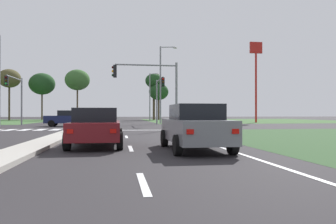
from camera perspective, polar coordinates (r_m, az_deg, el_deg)
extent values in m
plane|color=#282628|center=(32.21, -14.11, -2.53)|extent=(200.00, 200.00, 0.00)
cube|color=#385B2D|center=(60.84, 12.99, -1.46)|extent=(35.00, 35.00, 0.01)
cube|color=#ADA89E|center=(13.44, -21.85, -5.37)|extent=(1.20, 22.00, 0.14)
cube|color=#ADA89E|center=(57.13, -11.73, -1.48)|extent=(1.20, 36.00, 0.14)
cube|color=silver|center=(6.10, -4.35, -12.23)|extent=(0.14, 2.00, 0.01)
cube|color=silver|center=(12.02, -6.52, -6.31)|extent=(0.14, 2.00, 0.01)
cube|color=silver|center=(18.00, -7.24, -4.30)|extent=(0.14, 2.00, 0.01)
cube|color=silver|center=(14.60, 6.48, -5.24)|extent=(0.14, 24.00, 0.01)
cube|color=silver|center=(25.08, -6.96, -3.16)|extent=(6.40, 0.50, 0.01)
cube|color=silver|center=(28.12, -25.86, -2.83)|extent=(0.70, 2.80, 0.01)
cube|color=silver|center=(27.80, -23.60, -2.86)|extent=(0.70, 2.80, 0.01)
cube|color=silver|center=(27.53, -21.28, -2.89)|extent=(0.70, 2.80, 0.01)
cube|color=silver|center=(27.30, -18.92, -2.92)|extent=(0.70, 2.80, 0.01)
cube|color=silver|center=(27.12, -16.53, -2.94)|extent=(0.70, 2.80, 0.01)
cube|color=silver|center=(26.99, -14.10, -2.95)|extent=(0.70, 2.80, 0.01)
cube|color=maroon|center=(12.98, -12.35, -3.05)|extent=(1.78, 4.35, 0.64)
cube|color=black|center=(12.81, -12.39, -0.50)|extent=(1.56, 2.00, 0.52)
cube|color=red|center=(10.86, -16.65, -3.26)|extent=(0.20, 0.04, 0.14)
cube|color=red|center=(10.76, -9.50, -3.29)|extent=(0.20, 0.04, 0.14)
cylinder|color=black|center=(14.46, -15.52, -4.03)|extent=(0.22, 0.64, 0.64)
cylinder|color=black|center=(14.36, -8.44, -4.06)|extent=(0.22, 0.64, 0.64)
cylinder|color=black|center=(11.71, -17.14, -4.91)|extent=(0.22, 0.64, 0.64)
cylinder|color=black|center=(11.59, -8.38, -4.97)|extent=(0.22, 0.64, 0.64)
cube|color=#161E47|center=(34.15, -17.13, -1.24)|extent=(4.20, 1.73, 0.74)
cube|color=black|center=(34.12, -16.88, -0.18)|extent=(1.93, 1.52, 0.52)
cube|color=red|center=(33.25, -13.68, -1.14)|extent=(0.04, 0.20, 0.14)
cube|color=red|center=(34.55, -13.49, -1.11)|extent=(0.04, 0.20, 0.14)
cylinder|color=black|center=(33.53, -19.62, -1.88)|extent=(0.64, 0.22, 0.64)
cylinder|color=black|center=(35.23, -19.09, -1.81)|extent=(0.64, 0.22, 0.64)
cylinder|color=black|center=(33.13, -15.05, -1.91)|extent=(0.64, 0.22, 0.64)
cylinder|color=black|center=(34.84, -14.73, -1.83)|extent=(0.64, 0.22, 0.64)
cube|color=slate|center=(11.41, 4.65, -3.17)|extent=(1.72, 4.43, 0.74)
cube|color=black|center=(11.25, 4.82, 0.00)|extent=(1.52, 2.04, 0.52)
cube|color=red|center=(9.08, 3.87, -3.45)|extent=(0.20, 0.04, 0.14)
cube|color=red|center=(9.46, 11.66, -3.32)|extent=(0.20, 0.04, 0.14)
cylinder|color=black|center=(12.66, -0.64, -4.57)|extent=(0.22, 0.64, 0.64)
cylinder|color=black|center=(13.01, 6.91, -4.45)|extent=(0.22, 0.64, 0.64)
cylinder|color=black|center=(9.88, 1.66, -5.79)|extent=(0.22, 0.64, 0.64)
cylinder|color=black|center=(10.32, 11.16, -5.54)|extent=(0.22, 0.64, 0.64)
cylinder|color=gray|center=(38.93, -1.96, 1.74)|extent=(0.18, 0.18, 5.28)
cylinder|color=gray|center=(36.43, -1.46, 5.64)|extent=(0.12, 5.37, 0.12)
cube|color=black|center=(33.73, -0.88, 5.22)|extent=(0.32, 0.26, 0.95)
sphere|color=red|center=(33.60, -0.85, 5.76)|extent=(0.20, 0.20, 0.20)
sphere|color=#3A2405|center=(33.57, -0.85, 5.25)|extent=(0.20, 0.20, 0.20)
sphere|color=black|center=(33.55, -0.85, 4.74)|extent=(0.20, 0.20, 0.20)
cylinder|color=gray|center=(40.10, -24.08, 1.67)|extent=(0.18, 0.18, 5.23)
cylinder|color=gray|center=(37.83, -25.09, 5.37)|extent=(0.12, 5.05, 0.12)
cube|color=black|center=(35.38, -26.26, 4.91)|extent=(0.32, 0.26, 0.95)
sphere|color=#360503|center=(35.25, -26.33, 5.42)|extent=(0.20, 0.20, 0.20)
sphere|color=#3A2405|center=(35.22, -26.33, 4.93)|extent=(0.20, 0.20, 0.20)
sphere|color=green|center=(35.20, -26.34, 4.45)|extent=(0.20, 0.20, 0.20)
cylinder|color=gray|center=(25.88, 1.47, 2.78)|extent=(0.18, 0.18, 5.29)
cylinder|color=gray|center=(25.81, -3.82, 8.14)|extent=(4.78, 0.12, 0.12)
cube|color=black|center=(25.64, -9.19, 7.01)|extent=(0.26, 0.32, 0.95)
sphere|color=#360503|center=(25.69, -9.55, 7.67)|extent=(0.20, 0.20, 0.20)
sphere|color=orange|center=(25.65, -9.55, 7.01)|extent=(0.20, 0.20, 0.20)
sphere|color=black|center=(25.61, -9.56, 6.34)|extent=(0.20, 0.20, 0.20)
cylinder|color=gray|center=(42.37, -1.33, 4.73)|extent=(0.20, 0.20, 9.93)
cylinder|color=gray|center=(42.99, -0.05, 11.21)|extent=(1.87, 0.51, 0.10)
ellipsoid|color=#B2B2A8|center=(42.92, 1.24, 11.09)|extent=(0.56, 0.28, 0.20)
cylinder|color=gray|center=(56.42, -3.18, 2.57)|extent=(0.20, 0.20, 8.15)
cylinder|color=gray|center=(56.28, -2.49, 6.65)|extent=(1.31, 1.17, 0.10)
ellipsoid|color=#B2B2A8|center=(55.79, -1.79, 6.60)|extent=(0.56, 0.28, 0.20)
cylinder|color=#4C4C4C|center=(43.02, -12.62, -1.24)|extent=(0.16, 0.16, 0.81)
cylinder|color=#335184|center=(43.02, -12.62, -0.14)|extent=(0.34, 0.34, 0.84)
sphere|color=tan|center=(43.02, -12.62, 0.58)|extent=(0.24, 0.24, 0.24)
cylinder|color=red|center=(48.55, 15.04, 4.07)|extent=(0.28, 0.28, 9.89)
cube|color=red|center=(49.32, 15.03, 10.74)|extent=(1.80, 0.30, 1.60)
torus|color=yellow|center=(49.31, 14.52, 10.74)|extent=(0.96, 0.16, 0.96)
torus|color=yellow|center=(49.63, 15.37, 10.67)|extent=(0.96, 0.16, 0.96)
cylinder|color=#423323|center=(70.17, -25.86, 1.53)|extent=(0.35, 0.35, 6.91)
ellipsoid|color=#4C4728|center=(70.47, -25.86, 5.28)|extent=(4.21, 4.21, 3.57)
cylinder|color=#423323|center=(71.72, -21.05, 1.09)|extent=(0.30, 0.30, 5.92)
ellipsoid|color=#1E421E|center=(71.96, -21.04, 4.58)|extent=(5.17, 5.17, 4.40)
cylinder|color=#423323|center=(67.86, -15.47, 1.47)|extent=(0.30, 0.30, 6.66)
ellipsoid|color=#38602D|center=(68.16, -15.47, 5.40)|extent=(4.87, 4.87, 4.14)
cylinder|color=#423323|center=(66.10, -2.47, 1.63)|extent=(0.46, 0.46, 6.95)
ellipsoid|color=#1E421E|center=(66.40, -2.47, 5.45)|extent=(3.44, 3.44, 2.92)
cylinder|color=#423323|center=(65.75, -1.63, 0.61)|extent=(0.33, 0.33, 4.58)
ellipsoid|color=#1E421E|center=(65.89, -1.63, 3.54)|extent=(3.93, 3.93, 3.34)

